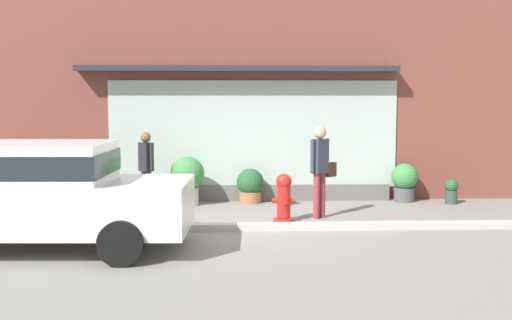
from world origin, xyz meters
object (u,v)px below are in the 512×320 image
pedestrian_with_handbag (320,164)px  parked_car_white (36,190)px  potted_plant_doorstep (187,178)px  potted_plant_near_hydrant (96,190)px  potted_plant_low_front (451,191)px  potted_plant_trailing_edge (405,181)px  potted_plant_window_left (285,196)px  pedestrian_passerby (146,164)px  fire_hydrant (284,197)px  potted_plant_window_right (14,182)px  potted_plant_window_center (250,185)px

pedestrian_with_handbag → parked_car_white: bearing=167.6°
potted_plant_doorstep → potted_plant_near_hydrant: potted_plant_doorstep is taller
potted_plant_low_front → potted_plant_trailing_edge: bearing=159.9°
pedestrian_with_handbag → potted_plant_window_left: pedestrian_with_handbag is taller
potted_plant_trailing_edge → potted_plant_low_front: (0.94, -0.35, -0.18)m
pedestrian_passerby → potted_plant_window_left: bearing=50.8°
potted_plant_doorstep → potted_plant_low_front: 5.77m
potted_plant_near_hydrant → potted_plant_low_front: 7.75m
fire_hydrant → parked_car_white: size_ratio=0.20×
pedestrian_passerby → potted_plant_window_right: bearing=-145.6°
potted_plant_window_center → potted_plant_near_hydrant: bearing=-177.4°
pedestrian_passerby → potted_plant_window_center: 2.35m
potted_plant_doorstep → potted_plant_window_center: size_ratio=1.39×
pedestrian_with_handbag → parked_car_white: (-4.66, -2.36, -0.11)m
pedestrian_passerby → potted_plant_window_right: pedestrian_passerby is taller
potted_plant_window_center → potted_plant_low_front: potted_plant_window_center is taller
parked_car_white → potted_plant_window_right: bearing=115.5°
fire_hydrant → potted_plant_window_right: size_ratio=0.86×
pedestrian_with_handbag → potted_plant_window_left: 1.80m
parked_car_white → potted_plant_window_right: parked_car_white is taller
potted_plant_doorstep → potted_plant_trailing_edge: potted_plant_doorstep is taller
fire_hydrant → potted_plant_near_hydrant: bearing=152.8°
potted_plant_near_hydrant → potted_plant_low_front: potted_plant_near_hydrant is taller
potted_plant_window_center → potted_plant_low_front: bearing=-4.3°
potted_plant_doorstep → potted_plant_window_right: (-3.76, 0.21, -0.10)m
pedestrian_with_handbag → potted_plant_near_hydrant: size_ratio=2.89×
pedestrian_with_handbag → potted_plant_trailing_edge: 2.91m
potted_plant_window_center → potted_plant_near_hydrant: size_ratio=1.24×
pedestrian_passerby → potted_plant_trailing_edge: bearing=51.6°
fire_hydrant → pedestrian_with_handbag: pedestrian_with_handbag is taller
parked_car_white → pedestrian_with_handbag: bearing=29.4°
pedestrian_with_handbag → potted_plant_doorstep: size_ratio=1.67×
potted_plant_window_center → potted_plant_near_hydrant: 3.35m
potted_plant_trailing_edge → potted_plant_low_front: potted_plant_trailing_edge is taller
fire_hydrant → pedestrian_passerby: size_ratio=0.56×
potted_plant_doorstep → pedestrian_passerby: bearing=-157.7°
parked_car_white → potted_plant_window_left: 5.69m
potted_plant_doorstep → potted_plant_window_center: bearing=11.7°
pedestrian_passerby → potted_plant_near_hydrant: bearing=-157.2°
fire_hydrant → potted_plant_window_center: (-0.55, 2.16, -0.07)m
parked_car_white → potted_plant_near_hydrant: parked_car_white is taller
potted_plant_doorstep → potted_plant_window_center: (1.36, 0.28, -0.21)m
potted_plant_doorstep → potted_plant_near_hydrant: bearing=176.2°
fire_hydrant → potted_plant_low_front: fire_hydrant is taller
fire_hydrant → potted_plant_window_left: 1.85m
potted_plant_near_hydrant → pedestrian_with_handbag: bearing=-20.0°
potted_plant_doorstep → potted_plant_window_left: bearing=-1.5°
potted_plant_doorstep → potted_plant_trailing_edge: size_ratio=1.24×
potted_plant_window_right → potted_plant_low_front: potted_plant_window_right is taller
fire_hydrant → potted_plant_trailing_edge: (2.90, 2.17, 0.00)m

